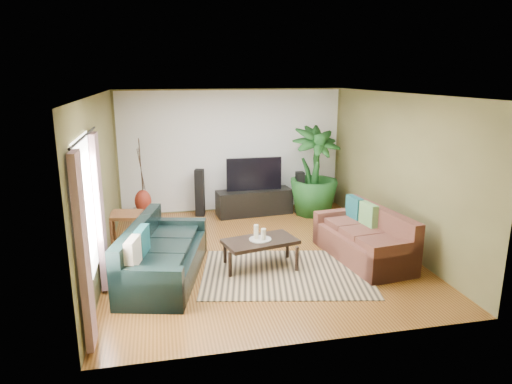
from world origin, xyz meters
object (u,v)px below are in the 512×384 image
object	(u,v)px
tv_stand	(254,202)
potted_plant	(314,171)
speaker_right	(300,193)
television	(254,174)
side_table	(126,229)
speaker_left	(200,193)
coffee_table	(260,253)
sofa_left	(165,251)
sofa_right	(363,235)
pedestal	(144,218)
vase	(143,201)

from	to	relation	value
tv_stand	potted_plant	distance (m)	1.47
tv_stand	speaker_right	world-z (taller)	speaker_right
television	potted_plant	distance (m)	1.30
tv_stand	television	world-z (taller)	television
potted_plant	side_table	xyz separation A→B (m)	(-3.93, -1.05, -0.67)
speaker_left	side_table	world-z (taller)	speaker_left
speaker_right	coffee_table	bearing A→B (deg)	-118.46
sofa_left	speaker_left	bearing A→B (deg)	-1.03
speaker_left	side_table	bearing A→B (deg)	-119.92
sofa_right	television	distance (m)	3.15
speaker_left	potted_plant	distance (m)	2.52
television	speaker_right	distance (m)	1.10
sofa_left	television	size ratio (longest dim) A/B	1.84
sofa_left	pedestal	size ratio (longest dim) A/B	6.14
tv_stand	pedestal	distance (m)	2.38
television	pedestal	bearing A→B (deg)	-171.44
coffee_table	potted_plant	bearing A→B (deg)	42.15
sofa_right	television	size ratio (longest dim) A/B	1.59
coffee_table	television	distance (m)	2.96
tv_stand	speaker_left	bearing A→B (deg)	166.55
sofa_left	potted_plant	world-z (taller)	potted_plant
television	speaker_left	world-z (taller)	television
sofa_right	side_table	distance (m)	4.19
vase	sofa_right	bearing A→B (deg)	-34.74
television	vase	distance (m)	2.41
speaker_right	vase	bearing A→B (deg)	-175.89
speaker_left	speaker_right	bearing A→B (deg)	8.14
speaker_right	tv_stand	bearing A→B (deg)	173.49
coffee_table	television	world-z (taller)	television
sofa_right	pedestal	xyz separation A→B (m)	(-3.61, 2.50, -0.24)
speaker_right	pedestal	xyz separation A→B (m)	(-3.36, -0.21, -0.29)
sofa_left	coffee_table	world-z (taller)	sofa_left
television	speaker_right	size ratio (longest dim) A/B	1.29
side_table	speaker_right	bearing A→B (deg)	17.87
sofa_left	side_table	world-z (taller)	sofa_left
speaker_left	vase	world-z (taller)	speaker_left
speaker_left	vase	size ratio (longest dim) A/B	2.22
speaker_left	vase	xyz separation A→B (m)	(-1.18, -0.49, 0.01)
television	potted_plant	size ratio (longest dim) A/B	0.63
sofa_right	speaker_left	size ratio (longest dim) A/B	1.87
tv_stand	side_table	distance (m)	2.95
sofa_left	vase	size ratio (longest dim) A/B	4.80
coffee_table	pedestal	size ratio (longest dim) A/B	3.14
vase	coffee_table	bearing A→B (deg)	-53.14
vase	side_table	bearing A→B (deg)	-106.90
television	sofa_left	bearing A→B (deg)	-124.31
vase	television	bearing A→B (deg)	8.56
tv_stand	potted_plant	world-z (taller)	potted_plant
potted_plant	coffee_table	bearing A→B (deg)	-124.53
sofa_left	television	distance (m)	3.55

